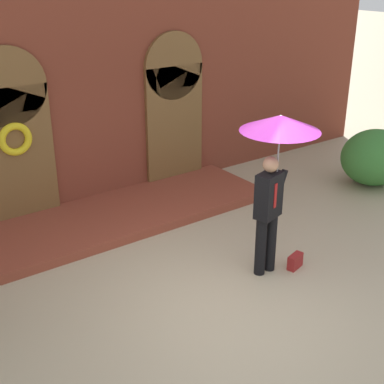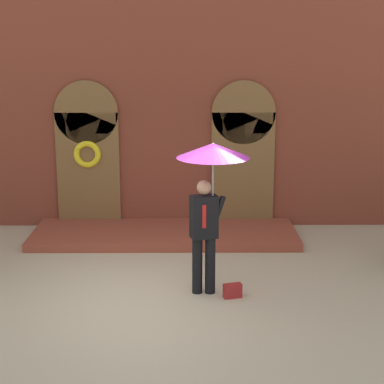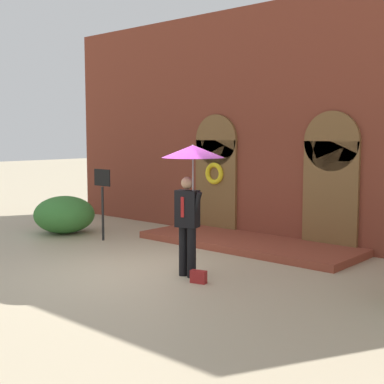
% 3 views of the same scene
% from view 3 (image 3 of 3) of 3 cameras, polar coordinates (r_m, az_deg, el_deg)
% --- Properties ---
extents(ground_plane, '(80.00, 80.00, 0.00)m').
position_cam_3_polar(ground_plane, '(10.04, -4.48, -8.53)').
color(ground_plane, tan).
extents(building_facade, '(14.00, 2.30, 5.60)m').
position_cam_3_polar(building_facade, '(12.94, 8.83, 6.69)').
color(building_facade, brown).
rests_on(building_facade, ground).
extents(person_with_umbrella, '(1.10, 1.10, 2.36)m').
position_cam_3_polar(person_with_umbrella, '(9.35, -0.06, 2.30)').
color(person_with_umbrella, black).
rests_on(person_with_umbrella, ground).
extents(handbag, '(0.30, 0.19, 0.22)m').
position_cam_3_polar(handbag, '(9.28, 0.70, -9.03)').
color(handbag, maroon).
rests_on(handbag, ground).
extents(sign_post, '(0.56, 0.06, 1.72)m').
position_cam_3_polar(sign_post, '(12.94, -9.54, -0.05)').
color(sign_post, black).
rests_on(sign_post, ground).
extents(shrub_left, '(1.57, 1.54, 0.96)m').
position_cam_3_polar(shrub_left, '(14.23, -13.46, -2.35)').
color(shrub_left, '#387A33').
rests_on(shrub_left, ground).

